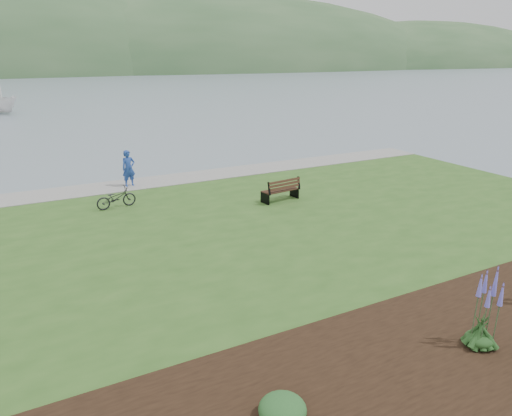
{
  "coord_description": "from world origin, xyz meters",
  "views": [
    {
      "loc": [
        -5.72,
        -15.42,
        6.57
      ],
      "look_at": [
        1.48,
        -1.57,
        1.3
      ],
      "focal_mm": 32.0,
      "sensor_mm": 36.0,
      "label": 1
    }
  ],
  "objects_px": {
    "park_bench": "(282,189)",
    "bicycle_a": "(116,198)",
    "person": "(128,165)",
    "sailboat": "(4,113)"
  },
  "relations": [
    {
      "from": "person",
      "to": "sailboat",
      "type": "bearing_deg",
      "value": 88.64
    },
    {
      "from": "person",
      "to": "bicycle_a",
      "type": "xyz_separation_m",
      "value": [
        -1.26,
        -3.11,
        -0.62
      ]
    },
    {
      "from": "person",
      "to": "sailboat",
      "type": "relative_size",
      "value": 0.08
    },
    {
      "from": "bicycle_a",
      "to": "sailboat",
      "type": "relative_size",
      "value": 0.07
    },
    {
      "from": "park_bench",
      "to": "sailboat",
      "type": "xyz_separation_m",
      "value": [
        -11.12,
        45.19,
        -0.92
      ]
    },
    {
      "from": "bicycle_a",
      "to": "person",
      "type": "bearing_deg",
      "value": -29.24
    },
    {
      "from": "park_bench",
      "to": "sailboat",
      "type": "bearing_deg",
      "value": 96.33
    },
    {
      "from": "park_bench",
      "to": "bicycle_a",
      "type": "height_order",
      "value": "park_bench"
    },
    {
      "from": "park_bench",
      "to": "bicycle_a",
      "type": "xyz_separation_m",
      "value": [
        -6.68,
        2.39,
        -0.09
      ]
    },
    {
      "from": "park_bench",
      "to": "person",
      "type": "bearing_deg",
      "value": 127.15
    }
  ]
}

